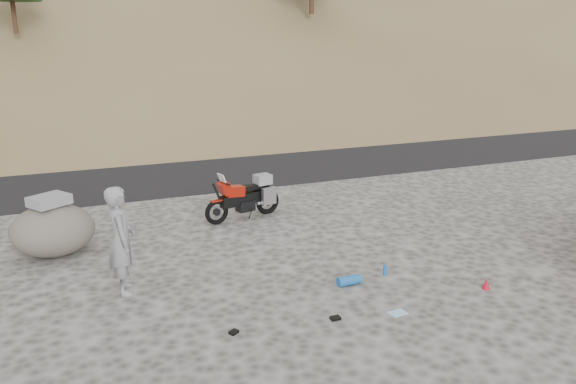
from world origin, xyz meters
name	(u,v)px	position (x,y,z in m)	size (l,w,h in m)	color
ground	(246,276)	(0.00, 0.00, 0.00)	(140.00, 140.00, 0.00)	#423F3D
road	(161,168)	(0.00, 9.00, 0.00)	(120.00, 7.00, 0.05)	black
motorcycle	(246,197)	(1.04, 3.15, 0.51)	(1.97, 0.85, 1.19)	black
man	(126,291)	(-2.08, 0.18, 0.00)	(0.67, 0.44, 1.85)	gray
boulder	(53,229)	(-3.17, 2.38, 0.53)	(1.96, 1.83, 1.21)	#56504A
gear_blue_mat	(349,280)	(1.56, -1.02, 0.08)	(0.17, 0.17, 0.42)	#1C5EA9
gear_bottle	(385,270)	(2.35, -0.91, 0.10)	(0.07, 0.07, 0.20)	#1C5EA9
gear_funnel	(486,284)	(3.66, -2.03, 0.09)	(0.14, 0.14, 0.19)	red
gear_glove_a	(335,318)	(0.79, -2.03, 0.02)	(0.15, 0.11, 0.04)	black
gear_glove_b	(234,332)	(-0.77, -1.85, 0.02)	(0.13, 0.10, 0.04)	black
gear_blue_cloth	(398,313)	(1.78, -2.22, 0.01)	(0.28, 0.20, 0.01)	#9BC5F0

